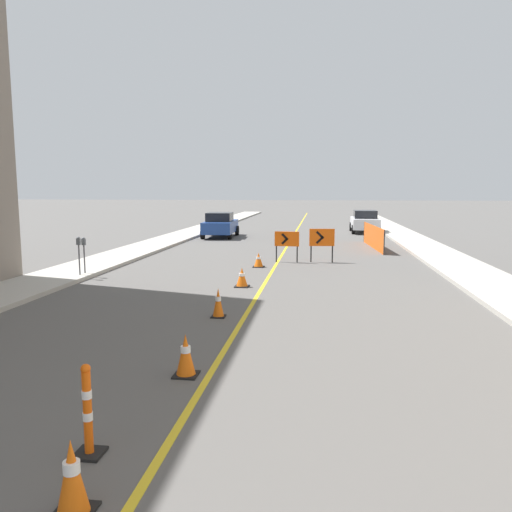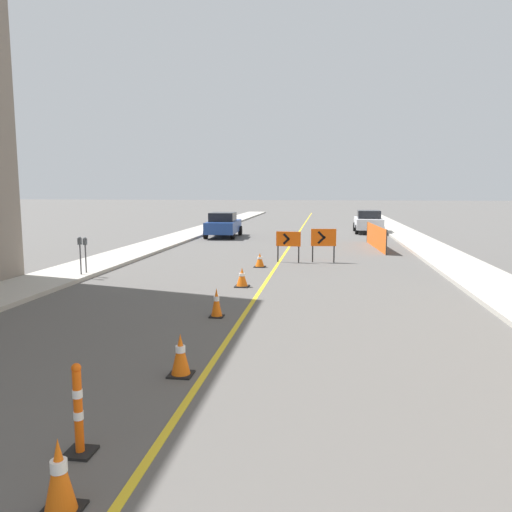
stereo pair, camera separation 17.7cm
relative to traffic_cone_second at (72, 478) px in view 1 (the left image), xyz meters
The scene contains 16 objects.
lane_stripe 26.88m from the traffic_cone_second, 88.97° to the left, with size 0.12×69.57×0.01m.
sidewalk_left 27.70m from the traffic_cone_second, 104.01° to the left, with size 2.26×69.57×0.13m.
sidewalk_right 27.95m from the traffic_cone_second, 74.07° to the left, with size 2.26×69.57×0.13m.
traffic_cone_second is the anchor object (origin of this frame).
traffic_cone_third 3.58m from the traffic_cone_second, 88.31° to the left, with size 0.39×0.39×0.71m.
traffic_cone_fourth 7.38m from the traffic_cone_second, 91.07° to the left, with size 0.33×0.33×0.71m.
traffic_cone_fifth 11.18m from the traffic_cone_second, 90.85° to the left, with size 0.45×0.45×0.61m.
traffic_cone_farthest 15.25m from the traffic_cone_second, 90.55° to the left, with size 0.45×0.45×0.57m.
delineator_post_front 1.08m from the traffic_cone_second, 108.27° to the left, with size 0.33×0.33×1.09m.
arrow_barricade_primary 16.72m from the traffic_cone_second, 87.03° to the left, with size 1.03×0.12×1.30m.
arrow_barricade_secondary 17.05m from the traffic_cone_second, 82.17° to the left, with size 1.05×0.16×1.41m.
safety_mesh_fence 23.10m from the traffic_cone_second, 77.49° to the left, with size 0.47×5.97×1.18m.
parked_car_curb_near 27.61m from the traffic_cone_second, 98.59° to the left, with size 2.01×4.38×1.59m.
parked_car_curb_mid 32.44m from the traffic_cone_second, 80.49° to the left, with size 1.93×4.31×1.59m.
parking_meter_near_curb 13.64m from the traffic_cone_second, 115.76° to the left, with size 0.12×0.11×1.26m.
parking_meter_far_curb 13.31m from the traffic_cone_second, 116.46° to the left, with size 0.12×0.11×1.31m.
Camera 1 is at (1.78, 3.84, 3.04)m, focal length 35.00 mm.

